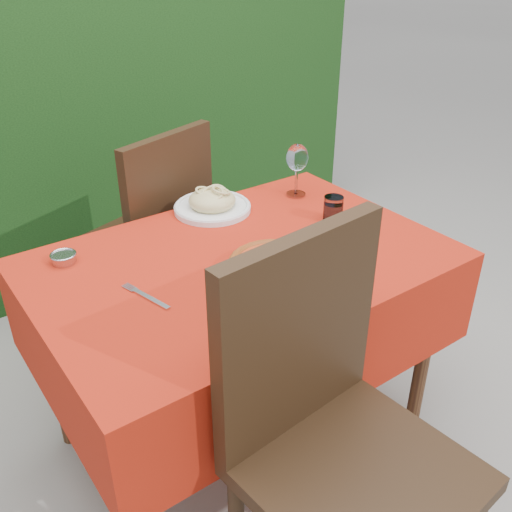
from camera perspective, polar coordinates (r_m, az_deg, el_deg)
ground at (r=2.23m, az=-1.22°, el=-17.02°), size 60.00×60.00×0.00m
hedge at (r=3.03m, az=-19.02°, el=14.63°), size 3.20×0.55×1.78m
dining_table at (r=1.84m, az=-1.42°, el=-4.19°), size 1.26×0.86×0.75m
chair_near at (r=1.42m, az=7.45°, el=-16.18°), size 0.52×0.52×1.07m
chair_far at (r=2.36m, az=-10.19°, el=2.55°), size 0.56×0.56×0.99m
pizza_plate at (r=1.67m, az=1.87°, el=-0.99°), size 0.33×0.33×0.06m
pasta_plate at (r=2.06m, az=-4.39°, el=5.27°), size 0.28×0.28×0.08m
water_glass at (r=1.99m, az=7.72°, el=4.59°), size 0.07×0.07×0.09m
wine_glass at (r=2.14m, az=4.13°, el=9.57°), size 0.08×0.08×0.20m
fork at (r=1.59m, az=-10.50°, el=-4.21°), size 0.07×0.20×0.01m
steel_ramekin at (r=1.82m, az=-18.67°, el=-0.24°), size 0.07×0.07×0.03m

